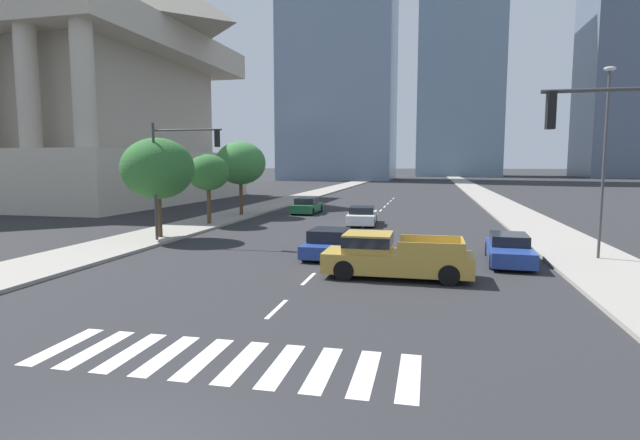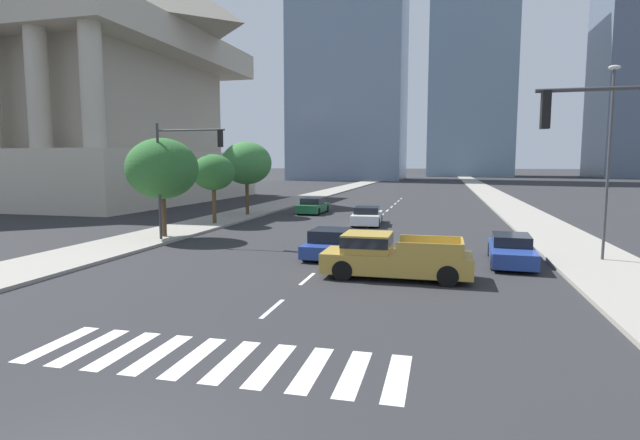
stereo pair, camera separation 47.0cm
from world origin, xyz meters
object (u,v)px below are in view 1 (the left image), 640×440
sedan_blue_1 (330,243)px  street_tree_nearest (158,169)px  street_tree_third (241,163)px  street_tree_second (208,173)px  sedan_white_2 (362,216)px  traffic_signal_far (178,161)px  sedan_green_3 (307,206)px  sedan_blue_0 (509,249)px  pickup_truck (390,256)px  street_lamp_east (605,150)px

sedan_blue_1 → street_tree_nearest: (-10.43, 2.91, 3.42)m
street_tree_nearest → street_tree_third: (0.00, 12.63, 0.30)m
street_tree_nearest → street_tree_second: size_ratio=1.17×
sedan_white_2 → traffic_signal_far: 13.98m
sedan_green_3 → street_tree_second: (-4.63, -9.57, 3.05)m
sedan_blue_0 → street_tree_third: street_tree_third is taller
sedan_blue_1 → street_tree_second: street_tree_second is taller
traffic_signal_far → street_tree_third: (-1.79, 13.66, -0.12)m
pickup_truck → traffic_signal_far: (-11.74, 5.78, 3.61)m
sedan_blue_1 → traffic_signal_far: 9.64m
street_lamp_east → street_tree_third: street_lamp_east is taller
pickup_truck → sedan_green_3: (-8.90, 22.92, -0.19)m
street_lamp_east → street_tree_nearest: size_ratio=1.48×
pickup_truck → street_lamp_east: 10.89m
sedan_blue_1 → sedan_white_2: 12.28m
pickup_truck → street_lamp_east: (8.75, 5.05, 4.06)m
street_lamp_east → street_tree_third: size_ratio=1.40×
traffic_signal_far → street_lamp_east: size_ratio=0.77×
street_tree_third → sedan_blue_0: bearing=-40.1°
pickup_truck → sedan_white_2: size_ratio=1.15×
pickup_truck → street_tree_nearest: bearing=-26.5°
sedan_white_2 → sedan_green_3: bearing=36.6°
sedan_blue_0 → pickup_truck: bearing=-47.8°
street_tree_second → sedan_blue_0: bearing=-27.0°
sedan_blue_1 → sedan_white_2: size_ratio=0.93×
sedan_blue_0 → sedan_blue_1: 7.96m
sedan_blue_1 → street_tree_third: 19.09m
pickup_truck → traffic_signal_far: bearing=-26.0°
sedan_white_2 → street_tree_second: bearing=101.7°
sedan_blue_0 → sedan_blue_1: size_ratio=1.08×
sedan_white_2 → street_lamp_east: bearing=-136.5°
street_lamp_east → street_tree_second: bearing=159.6°
traffic_signal_far → street_tree_second: 7.81m
street_tree_second → street_tree_third: size_ratio=0.81×
sedan_blue_1 → street_tree_second: 14.41m
street_tree_nearest → pickup_truck: bearing=-26.7°
sedan_blue_0 → street_tree_second: size_ratio=1.01×
sedan_blue_1 → street_tree_third: (-10.43, 15.55, 3.72)m
sedan_green_3 → street_lamp_east: street_lamp_east is taller
sedan_blue_0 → street_tree_third: size_ratio=0.82×
pickup_truck → sedan_blue_1: bearing=-51.3°
street_tree_nearest → sedan_white_2: bearing=42.2°
pickup_truck → street_tree_second: (-13.53, 13.34, 2.86)m
street_lamp_east → sedan_white_2: bearing=137.1°
pickup_truck → sedan_white_2: pickup_truck is taller
street_lamp_east → street_tree_second: (-22.28, 8.29, -1.20)m
traffic_signal_far → street_tree_third: size_ratio=1.07×
street_lamp_east → sedan_green_3: bearing=134.6°
sedan_white_2 → pickup_truck: bearing=-172.4°
street_tree_second → traffic_signal_far: bearing=-76.7°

